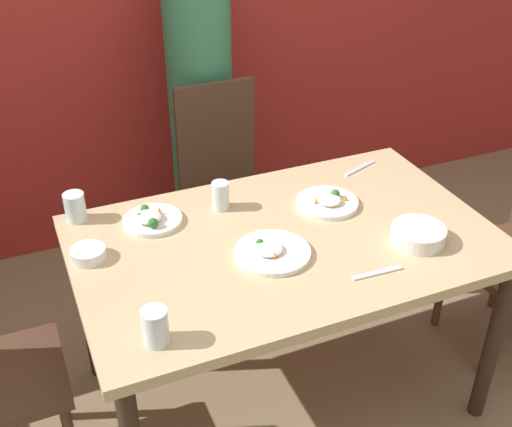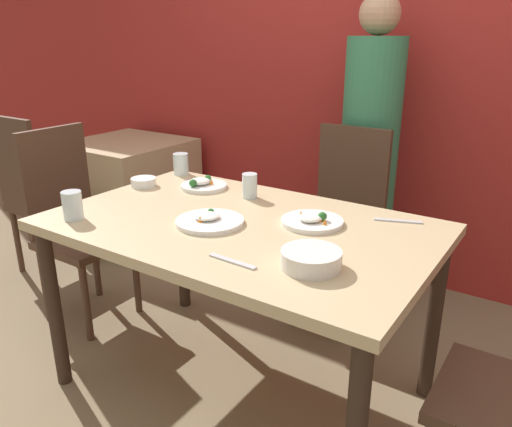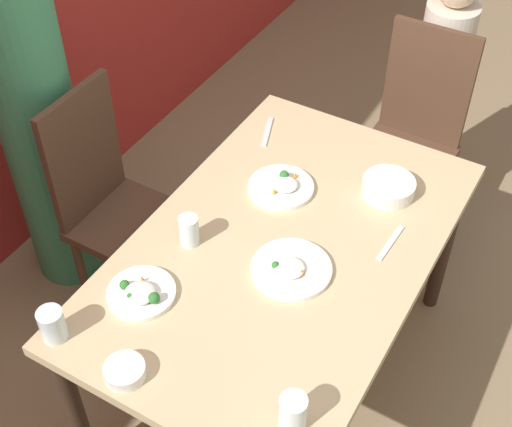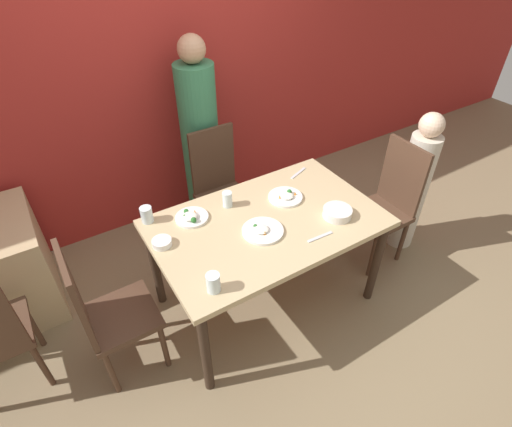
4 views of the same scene
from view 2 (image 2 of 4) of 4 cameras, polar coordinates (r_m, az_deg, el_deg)
The scene contains 18 objects.
ground_plane at distance 2.30m, azimuth -1.68°, elevation -19.17°, with size 10.00×10.00×0.00m, color #847051.
wall_back at distance 3.07m, azimuth 14.50°, elevation 17.45°, with size 10.00×0.06×2.70m.
dining_table at distance 1.94m, azimuth -1.88°, elevation -3.26°, with size 1.46×0.92×0.77m.
chair_adult_spot at distance 2.62m, azimuth 9.74°, elevation -0.93°, with size 0.40×0.40×1.01m.
chair_empty_left at distance 2.75m, azimuth -20.02°, elevation -0.90°, with size 0.40×0.40×1.01m.
person_adult at distance 2.83m, azimuth 12.69°, elevation 5.54°, with size 0.31×0.31×1.65m.
bowl_curry at distance 1.54m, azimuth 6.32°, elevation -5.13°, with size 0.19×0.19×0.06m.
plate_rice_adult at distance 2.35m, azimuth -6.13°, elevation 3.31°, with size 0.21×0.21×0.05m.
plate_rice_child at distance 1.90m, azimuth -5.36°, elevation -0.82°, with size 0.26×0.26×0.04m.
plate_noodles at distance 1.90m, azimuth 6.44°, elevation -0.83°, with size 0.24×0.24×0.05m.
bowl_rice_small at distance 2.42m, azimuth -12.73°, elevation 3.57°, with size 0.12×0.12×0.04m.
glass_water_tall at distance 2.18m, azimuth -0.72°, elevation 3.18°, with size 0.07×0.07×0.11m.
glass_water_short at distance 2.59m, azimuth -8.58°, elevation 5.62°, with size 0.08×0.08×0.11m.
glass_water_center at distance 2.05m, azimuth -20.24°, elevation 0.86°, with size 0.08×0.08×0.11m.
fork_steel at distance 1.58m, azimuth -2.73°, elevation -5.47°, with size 0.18×0.03×0.01m.
spoon_steel at distance 1.99m, azimuth 15.91°, elevation -0.81°, with size 0.18×0.08×0.01m.
background_table at distance 3.78m, azimuth -14.21°, elevation 2.57°, with size 0.76×0.76×0.73m.
chair_background at distance 3.32m, azimuth -23.66°, elevation 2.06°, with size 0.40×0.40×1.01m.
Camera 2 is at (1.04, -1.45, 1.44)m, focal length 35.00 mm.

